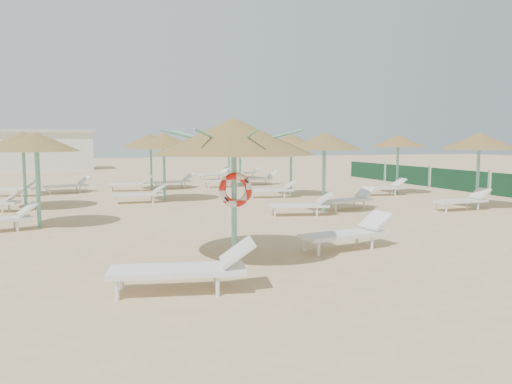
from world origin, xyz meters
name	(u,v)px	position (x,y,z in m)	size (l,w,h in m)	color
ground	(250,262)	(0.00, 0.00, 0.00)	(120.00, 120.00, 0.00)	#D7AE83
main_palapa	(234,137)	(-0.25, 0.24, 2.49)	(3.19, 3.19, 2.86)	#68B49F
lounger_main_a	(187,268)	(-1.58, -1.53, 0.40)	(2.40, 1.15, 0.84)	white
lounger_main_b	(349,232)	(2.47, 0.39, 0.38)	(2.23, 0.94, 0.79)	white
palapa_field	(213,143)	(2.21, 11.22, 2.29)	(18.74, 18.38, 2.71)	#68B49F
service_hut	(41,149)	(-6.00, 35.00, 1.64)	(8.40, 4.40, 3.25)	silver
windbreak_fence	(458,180)	(14.00, 9.96, 0.50)	(0.08, 19.84, 1.10)	#194C2D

